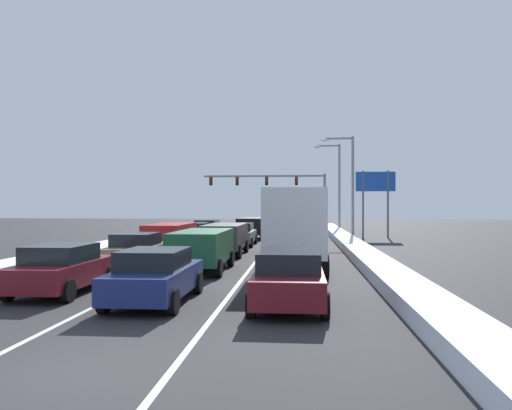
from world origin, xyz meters
TOP-DOWN VIEW (x-y plane):
  - ground_plane at (0.00, 20.12)m, footprint 130.79×130.79m
  - lane_stripe_between_right_lane_and_center_lane at (1.70, 25.15)m, footprint 0.14×55.34m
  - lane_stripe_between_center_lane_and_left_lane at (-1.70, 25.15)m, footprint 0.14×55.34m
  - snow_bank_right_shoulder at (7.00, 25.15)m, footprint 1.41×55.34m
  - snow_bank_left_shoulder at (-7.00, 25.15)m, footprint 2.17×55.34m
  - sedan_maroon_right_lane_nearest at (3.53, 5.82)m, footprint 2.00×4.50m
  - box_truck_right_lane_second at (3.62, 13.39)m, footprint 2.53×7.20m
  - suv_red_right_lane_third at (3.22, 20.88)m, footprint 2.16×4.90m
  - suv_white_right_lane_fourth at (3.31, 26.99)m, footprint 2.16×4.90m
  - suv_silver_right_lane_fifth at (3.20, 33.72)m, footprint 2.16×4.90m
  - sedan_navy_center_lane_nearest at (-0.22, 6.00)m, footprint 2.00×4.50m
  - suv_green_center_lane_second at (-0.19, 12.67)m, footprint 2.16×4.90m
  - suv_charcoal_center_lane_third at (-0.22, 19.28)m, footprint 2.16×4.90m
  - sedan_gray_center_lane_fourth at (-0.15, 25.62)m, footprint 2.00×4.50m
  - suv_black_center_lane_fifth at (-0.00, 32.18)m, footprint 2.16×4.90m
  - sedan_maroon_left_lane_nearest at (-3.55, 7.31)m, footprint 2.00×4.50m
  - sedan_tan_left_lane_second at (-3.21, 13.55)m, footprint 2.00×4.50m
  - suv_red_left_lane_third at (-3.32, 19.65)m, footprint 2.16×4.90m
  - sedan_white_left_lane_fourth at (-3.23, 25.66)m, footprint 2.00×4.50m
  - sedan_silver_left_lane_fifth at (-3.49, 31.80)m, footprint 2.00×4.50m
  - traffic_light_gantry at (1.31, 50.29)m, footprint 14.00×0.47m
  - street_lamp_right_near at (7.60, 32.70)m, footprint 2.66×0.36m
  - street_lamp_right_mid at (7.33, 42.76)m, footprint 2.66×0.36m
  - roadside_sign_right at (9.97, 34.39)m, footprint 3.20×0.16m

SIDE VIEW (x-z plane):
  - ground_plane at x=0.00m, z-range 0.00..0.00m
  - lane_stripe_between_right_lane_and_center_lane at x=1.70m, z-range 0.00..0.01m
  - lane_stripe_between_center_lane_and_left_lane at x=-1.70m, z-range 0.00..0.01m
  - snow_bank_right_shoulder at x=7.00m, z-range 0.00..0.48m
  - snow_bank_left_shoulder at x=-7.00m, z-range 0.00..0.55m
  - sedan_maroon_right_lane_nearest at x=3.53m, z-range 0.01..1.52m
  - sedan_navy_center_lane_nearest at x=-0.22m, z-range 0.01..1.52m
  - sedan_gray_center_lane_fourth at x=-0.15m, z-range 0.01..1.52m
  - sedan_maroon_left_lane_nearest at x=-3.55m, z-range 0.01..1.52m
  - sedan_tan_left_lane_second at x=-3.21m, z-range 0.01..1.52m
  - sedan_white_left_lane_fourth at x=-3.23m, z-range 0.01..1.52m
  - sedan_silver_left_lane_fifth at x=-3.49m, z-range 0.01..1.52m
  - suv_red_right_lane_third at x=3.22m, z-range 0.18..1.85m
  - suv_white_right_lane_fourth at x=3.31m, z-range 0.18..1.85m
  - suv_silver_right_lane_fifth at x=3.20m, z-range 0.18..1.85m
  - suv_green_center_lane_second at x=-0.19m, z-range 0.18..1.85m
  - suv_charcoal_center_lane_third at x=-0.22m, z-range 0.18..1.85m
  - suv_black_center_lane_fifth at x=0.00m, z-range 0.18..1.85m
  - suv_red_left_lane_third at x=-3.32m, z-range 0.18..1.85m
  - box_truck_right_lane_second at x=3.62m, z-range 0.22..3.58m
  - roadside_sign_right at x=9.97m, z-range 1.27..6.77m
  - street_lamp_right_near at x=7.60m, z-range 0.80..8.89m
  - traffic_light_gantry at x=1.31m, z-range 1.79..7.99m
  - street_lamp_right_mid at x=7.33m, z-range 0.82..9.47m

